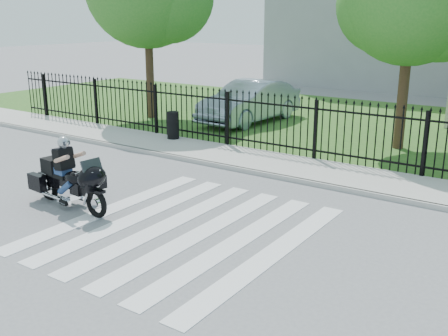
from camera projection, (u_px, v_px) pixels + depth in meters
The scene contains 9 objects.
ground at pixel (183, 229), 10.33m from camera, with size 120.00×120.00×0.00m, color slate.
crosswalk at pixel (183, 229), 10.33m from camera, with size 5.00×5.50×0.01m, color silver, non-canonical shape.
sidewalk at pixel (298, 168), 14.27m from camera, with size 40.00×2.00×0.12m, color #ADAAA3.
curb at pixel (281, 177), 13.48m from camera, with size 40.00×0.12×0.12m, color #ADAAA3.
grass_strip at pixel (382, 127), 19.82m from camera, with size 40.00×12.00×0.02m, color #27561D.
iron_fence at pixel (315, 132), 14.82m from camera, with size 26.00×0.04×1.80m.
motorcycle_rider at pixel (68, 178), 11.38m from camera, with size 2.45×0.91×1.62m.
parked_car at pixel (250, 102), 20.48m from camera, with size 1.70×4.89×1.61m, color #8C9CB0.
litter_bin at pixel (173, 125), 17.35m from camera, with size 0.40×0.40×0.90m, color black.
Camera 1 is at (6.09, -7.44, 4.05)m, focal length 42.00 mm.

